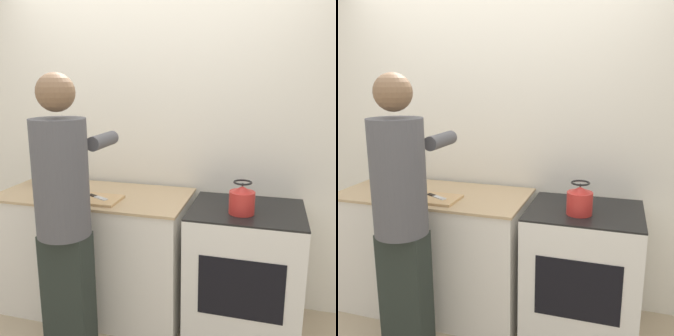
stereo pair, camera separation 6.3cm
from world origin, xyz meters
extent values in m
cube|color=silver|center=(0.00, 0.71, 1.30)|extent=(8.00, 0.05, 2.60)
cube|color=silver|center=(-0.40, 0.32, 0.45)|extent=(1.38, 0.65, 0.90)
cube|color=tan|center=(-0.40, 0.32, 0.91)|extent=(1.41, 0.67, 0.02)
cube|color=silver|center=(0.72, 0.31, 0.45)|extent=(0.74, 0.62, 0.89)
cube|color=black|center=(0.72, 0.31, 0.90)|extent=(0.74, 0.62, 0.01)
cube|color=black|center=(0.72, 0.00, 0.49)|extent=(0.52, 0.01, 0.39)
cube|color=#232A25|center=(-0.32, -0.23, 0.42)|extent=(0.29, 0.18, 0.83)
cylinder|color=#4C4C51|center=(-0.32, -0.23, 1.18)|extent=(0.32, 0.32, 0.69)
sphere|color=brown|center=(-0.32, -0.23, 1.67)|extent=(0.22, 0.22, 0.22)
cylinder|color=#4C4C51|center=(-0.46, 0.06, 1.36)|extent=(0.09, 0.30, 0.09)
cylinder|color=#4C4C51|center=(-0.18, 0.06, 1.36)|extent=(0.09, 0.30, 0.09)
cube|color=tan|center=(-0.30, 0.17, 0.93)|extent=(0.33, 0.25, 0.02)
cube|color=silver|center=(-0.27, 0.17, 0.94)|extent=(0.12, 0.08, 0.01)
cube|color=black|center=(-0.35, 0.21, 0.94)|extent=(0.08, 0.06, 0.01)
cylinder|color=red|center=(0.69, 0.21, 0.98)|extent=(0.16, 0.16, 0.14)
cone|color=red|center=(0.69, 0.21, 1.07)|extent=(0.13, 0.13, 0.04)
sphere|color=black|center=(0.69, 0.21, 1.09)|extent=(0.02, 0.02, 0.02)
torus|color=black|center=(0.69, 0.21, 1.11)|extent=(0.12, 0.12, 0.01)
cylinder|color=brown|center=(-0.71, 0.40, 0.94)|extent=(0.14, 0.14, 0.05)
cylinder|color=#756047|center=(-0.89, 0.44, 0.99)|extent=(0.16, 0.16, 0.15)
cylinder|color=#28231E|center=(-0.89, 0.44, 1.08)|extent=(0.17, 0.17, 0.01)
camera|label=1|loc=(0.84, -2.09, 1.72)|focal=40.00mm
camera|label=2|loc=(0.90, -2.07, 1.72)|focal=40.00mm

